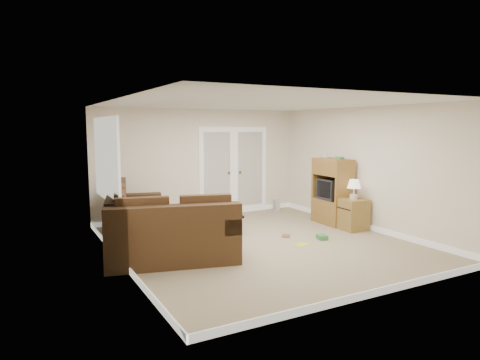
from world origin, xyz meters
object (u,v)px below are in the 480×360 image
sectional_sofa (151,228)px  coffee_table (219,220)px  side_cabinet (353,212)px  tv_armoire (332,191)px

sectional_sofa → coffee_table: size_ratio=3.09×
side_cabinet → tv_armoire: bearing=93.4°
coffee_table → side_cabinet: 2.75m
sectional_sofa → tv_armoire: size_ratio=2.28×
sectional_sofa → tv_armoire: 4.06m
coffee_table → tv_armoire: 2.58m
coffee_table → tv_armoire: size_ratio=0.74×
coffee_table → tv_armoire: (2.49, -0.50, 0.48)m
sectional_sofa → side_cabinet: bearing=6.0°
tv_armoire → sectional_sofa: bearing=-176.0°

